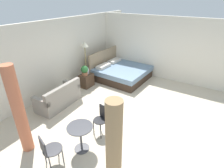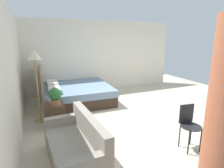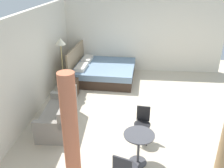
{
  "view_description": "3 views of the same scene",
  "coord_description": "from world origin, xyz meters",
  "px_view_note": "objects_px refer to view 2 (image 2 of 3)",
  "views": [
    {
      "loc": [
        -4.54,
        -2.26,
        3.42
      ],
      "look_at": [
        -0.02,
        0.6,
        0.77
      ],
      "focal_mm": 28.83,
      "sensor_mm": 36.0,
      "label": 1
    },
    {
      "loc": [
        -3.74,
        2.6,
        2.03
      ],
      "look_at": [
        0.68,
        0.67,
        0.83
      ],
      "focal_mm": 29.7,
      "sensor_mm": 36.0,
      "label": 2
    },
    {
      "loc": [
        -6.04,
        0.27,
        3.52
      ],
      "look_at": [
        -0.06,
        0.86,
        0.76
      ],
      "focal_mm": 38.91,
      "sensor_mm": 36.0,
      "label": 3
    }
  ],
  "objects_px": {
    "nightstand": "(55,114)",
    "vase": "(52,98)",
    "bed": "(75,93)",
    "floor_lamp": "(35,63)",
    "balcony_table": "(223,146)",
    "cafe_chair_near_couch": "(189,122)",
    "couch": "(76,148)",
    "potted_plant": "(55,96)"
  },
  "relations": [
    {
      "from": "nightstand",
      "to": "vase",
      "type": "relative_size",
      "value": 2.42
    },
    {
      "from": "bed",
      "to": "nightstand",
      "type": "bearing_deg",
      "value": 151.13
    },
    {
      "from": "floor_lamp",
      "to": "balcony_table",
      "type": "relative_size",
      "value": 2.54
    },
    {
      "from": "cafe_chair_near_couch",
      "to": "vase",
      "type": "bearing_deg",
      "value": 46.51
    },
    {
      "from": "nightstand",
      "to": "cafe_chair_near_couch",
      "type": "xyz_separation_m",
      "value": [
        -1.97,
        -2.17,
        0.25
      ]
    },
    {
      "from": "couch",
      "to": "balcony_table",
      "type": "height_order",
      "value": "couch"
    },
    {
      "from": "couch",
      "to": "floor_lamp",
      "type": "bearing_deg",
      "value": 12.71
    },
    {
      "from": "floor_lamp",
      "to": "couch",
      "type": "bearing_deg",
      "value": -167.29
    },
    {
      "from": "couch",
      "to": "floor_lamp",
      "type": "xyz_separation_m",
      "value": [
        2.02,
        0.45,
        1.18
      ]
    },
    {
      "from": "nightstand",
      "to": "potted_plant",
      "type": "bearing_deg",
      "value": -166.93
    },
    {
      "from": "bed",
      "to": "nightstand",
      "type": "relative_size",
      "value": 4.04
    },
    {
      "from": "vase",
      "to": "floor_lamp",
      "type": "xyz_separation_m",
      "value": [
        0.28,
        0.29,
        0.82
      ]
    },
    {
      "from": "potted_plant",
      "to": "nightstand",
      "type": "bearing_deg",
      "value": 13.07
    },
    {
      "from": "vase",
      "to": "cafe_chair_near_couch",
      "type": "height_order",
      "value": "cafe_chair_near_couch"
    },
    {
      "from": "potted_plant",
      "to": "vase",
      "type": "distance_m",
      "value": 0.25
    },
    {
      "from": "couch",
      "to": "nightstand",
      "type": "distance_m",
      "value": 1.62
    },
    {
      "from": "potted_plant",
      "to": "vase",
      "type": "bearing_deg",
      "value": 13.48
    },
    {
      "from": "bed",
      "to": "couch",
      "type": "distance_m",
      "value": 3.14
    },
    {
      "from": "nightstand",
      "to": "vase",
      "type": "xyz_separation_m",
      "value": [
        0.12,
        0.03,
        0.38
      ]
    },
    {
      "from": "potted_plant",
      "to": "vase",
      "type": "height_order",
      "value": "potted_plant"
    },
    {
      "from": "nightstand",
      "to": "balcony_table",
      "type": "relative_size",
      "value": 0.79
    },
    {
      "from": "nightstand",
      "to": "floor_lamp",
      "type": "relative_size",
      "value": 0.31
    },
    {
      "from": "couch",
      "to": "potted_plant",
      "type": "xyz_separation_m",
      "value": [
        1.51,
        0.11,
        0.47
      ]
    },
    {
      "from": "nightstand",
      "to": "vase",
      "type": "bearing_deg",
      "value": 13.82
    },
    {
      "from": "floor_lamp",
      "to": "cafe_chair_near_couch",
      "type": "height_order",
      "value": "floor_lamp"
    },
    {
      "from": "potted_plant",
      "to": "balcony_table",
      "type": "height_order",
      "value": "potted_plant"
    },
    {
      "from": "couch",
      "to": "floor_lamp",
      "type": "distance_m",
      "value": 2.38
    },
    {
      "from": "nightstand",
      "to": "bed",
      "type": "bearing_deg",
      "value": -28.87
    },
    {
      "from": "potted_plant",
      "to": "balcony_table",
      "type": "bearing_deg",
      "value": -141.9
    },
    {
      "from": "couch",
      "to": "potted_plant",
      "type": "relative_size",
      "value": 3.82
    },
    {
      "from": "bed",
      "to": "vase",
      "type": "xyz_separation_m",
      "value": [
        -1.34,
        0.83,
        0.35
      ]
    },
    {
      "from": "couch",
      "to": "balcony_table",
      "type": "bearing_deg",
      "value": -119.69
    },
    {
      "from": "couch",
      "to": "potted_plant",
      "type": "distance_m",
      "value": 1.59
    },
    {
      "from": "couch",
      "to": "vase",
      "type": "distance_m",
      "value": 1.78
    },
    {
      "from": "nightstand",
      "to": "couch",
      "type": "bearing_deg",
      "value": -175.3
    },
    {
      "from": "couch",
      "to": "balcony_table",
      "type": "xyz_separation_m",
      "value": [
        -1.11,
        -1.95,
        0.19
      ]
    },
    {
      "from": "cafe_chair_near_couch",
      "to": "potted_plant",
      "type": "bearing_deg",
      "value": 48.99
    },
    {
      "from": "potted_plant",
      "to": "cafe_chair_near_couch",
      "type": "relative_size",
      "value": 0.49
    },
    {
      "from": "nightstand",
      "to": "cafe_chair_near_couch",
      "type": "bearing_deg",
      "value": -132.19
    },
    {
      "from": "balcony_table",
      "to": "bed",
      "type": "bearing_deg",
      "value": 16.98
    },
    {
      "from": "bed",
      "to": "cafe_chair_near_couch",
      "type": "bearing_deg",
      "value": -158.26
    },
    {
      "from": "floor_lamp",
      "to": "potted_plant",
      "type": "bearing_deg",
      "value": -145.49
    }
  ]
}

